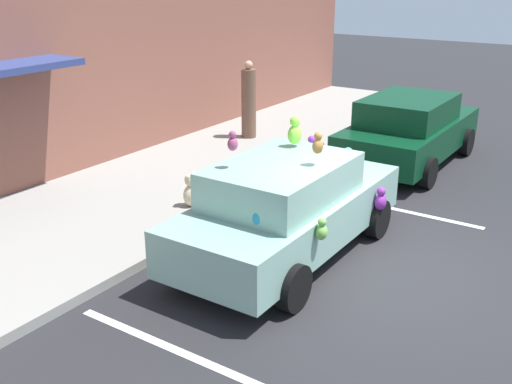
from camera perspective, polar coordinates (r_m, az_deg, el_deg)
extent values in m
plane|color=#262628|center=(9.10, 12.26, -7.27)|extent=(60.00, 60.00, 0.00)
cube|color=gray|center=(11.61, -11.16, -0.57)|extent=(24.00, 4.00, 0.15)
cube|color=brown|center=(12.53, -19.48, 14.93)|extent=(24.00, 0.30, 6.40)
cube|color=silver|center=(11.43, 12.05, -1.37)|extent=(0.12, 3.60, 0.01)
cube|color=silver|center=(7.13, -5.76, -15.36)|extent=(0.12, 3.60, 0.01)
cube|color=#86B3A3|center=(9.13, 3.14, -2.23)|extent=(4.37, 1.74, 0.68)
cube|color=#86B3A3|center=(8.73, 2.48, 1.06)|extent=(2.27, 1.53, 0.56)
cylinder|color=black|center=(10.75, 2.80, -0.52)|extent=(0.64, 0.22, 0.64)
cylinder|color=black|center=(10.04, 11.36, -2.47)|extent=(0.64, 0.22, 0.64)
cylinder|color=black|center=(8.72, -6.46, -5.83)|extent=(0.64, 0.22, 0.64)
cylinder|color=black|center=(7.82, 3.52, -8.98)|extent=(0.64, 0.22, 0.64)
ellipsoid|color=purple|center=(9.75, 11.67, -0.94)|extent=(0.22, 0.18, 0.26)
sphere|color=purple|center=(9.69, 11.74, 0.05)|extent=(0.14, 0.14, 0.14)
ellipsoid|color=orange|center=(9.54, 9.56, 1.35)|extent=(0.17, 0.14, 0.20)
sphere|color=orange|center=(9.50, 9.60, 2.14)|extent=(0.11, 0.11, 0.11)
ellipsoid|color=#8CF141|center=(9.39, 3.68, 5.44)|extent=(0.25, 0.21, 0.30)
sphere|color=#8CF141|center=(9.33, 3.71, 6.66)|extent=(0.16, 0.16, 0.16)
ellipsoid|color=green|center=(9.29, 9.09, 0.99)|extent=(0.21, 0.17, 0.25)
sphere|color=green|center=(9.23, 9.15, 1.99)|extent=(0.13, 0.13, 0.13)
ellipsoid|color=#4CB96A|center=(8.06, 2.38, -1.64)|extent=(0.25, 0.21, 0.30)
sphere|color=#4CB96A|center=(7.98, 2.40, -0.27)|extent=(0.16, 0.16, 0.16)
ellipsoid|color=olive|center=(8.48, 5.85, 4.32)|extent=(0.18, 0.15, 0.22)
sphere|color=olive|center=(8.44, 5.89, 5.28)|extent=(0.12, 0.12, 0.12)
ellipsoid|color=#3D1A93|center=(10.43, 6.03, 3.39)|extent=(0.23, 0.19, 0.28)
sphere|color=#3D1A93|center=(10.38, 6.07, 4.40)|extent=(0.15, 0.15, 0.15)
ellipsoid|color=#4AD5C5|center=(9.90, 8.61, 2.46)|extent=(0.27, 0.22, 0.32)
sphere|color=#4AD5C5|center=(9.84, 8.67, 3.68)|extent=(0.17, 0.17, 0.17)
ellipsoid|color=#2695BB|center=(7.81, 0.45, -2.32)|extent=(0.26, 0.21, 0.30)
sphere|color=#2695BB|center=(7.74, 0.45, -0.89)|extent=(0.16, 0.16, 0.16)
ellipsoid|color=purple|center=(10.87, 5.25, 4.07)|extent=(0.22, 0.18, 0.26)
sphere|color=purple|center=(10.82, 5.28, 4.96)|extent=(0.14, 0.14, 0.14)
ellipsoid|color=#5F30ED|center=(10.22, 5.33, 2.85)|extent=(0.17, 0.14, 0.21)
sphere|color=#5F30ED|center=(10.18, 5.36, 3.62)|extent=(0.11, 0.11, 0.11)
ellipsoid|color=#78BD4F|center=(8.01, 6.22, -3.80)|extent=(0.18, 0.15, 0.21)
sphere|color=#78BD4F|center=(7.95, 6.26, -2.84)|extent=(0.11, 0.11, 0.11)
ellipsoid|color=#9C4268|center=(8.31, -2.21, 4.56)|extent=(0.16, 0.13, 0.19)
sphere|color=#9C4268|center=(8.27, -2.23, 5.44)|extent=(0.10, 0.10, 0.10)
cube|color=#0A381E|center=(13.93, 14.27, 5.19)|extent=(4.40, 1.83, 0.68)
cube|color=#0A381E|center=(13.59, 14.17, 7.51)|extent=(2.29, 1.61, 0.56)
cylinder|color=black|center=(15.56, 12.73, 5.64)|extent=(0.64, 0.22, 0.64)
cylinder|color=black|center=(15.03, 19.23, 4.48)|extent=(0.64, 0.22, 0.64)
cylinder|color=black|center=(13.13, 8.35, 3.22)|extent=(0.64, 0.22, 0.64)
cylinder|color=black|center=(12.51, 15.91, 1.75)|extent=(0.64, 0.22, 0.64)
ellipsoid|color=beige|center=(10.82, -6.12, -0.30)|extent=(0.32, 0.27, 0.40)
sphere|color=beige|center=(10.72, -6.18, 1.12)|extent=(0.23, 0.23, 0.23)
sphere|color=beige|center=(10.64, -6.46, 1.41)|extent=(0.09, 0.09, 0.09)
sphere|color=beige|center=(10.75, -5.92, 1.64)|extent=(0.09, 0.09, 0.09)
cylinder|color=brown|center=(15.09, -0.69, 8.33)|extent=(0.36, 0.36, 1.69)
sphere|color=tan|center=(14.92, -0.71, 11.90)|extent=(0.21, 0.21, 0.21)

